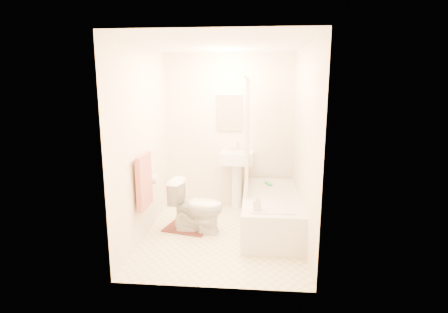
# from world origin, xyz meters

# --- Properties ---
(floor) EXTENTS (2.40, 2.40, 0.00)m
(floor) POSITION_xyz_m (0.00, 0.00, 0.00)
(floor) COLOR beige
(floor) RESTS_ON ground
(ceiling) EXTENTS (2.40, 2.40, 0.00)m
(ceiling) POSITION_xyz_m (0.00, 0.00, 2.40)
(ceiling) COLOR white
(ceiling) RESTS_ON ground
(wall_back) EXTENTS (2.00, 0.02, 2.40)m
(wall_back) POSITION_xyz_m (0.00, 1.20, 1.20)
(wall_back) COLOR beige
(wall_back) RESTS_ON ground
(wall_left) EXTENTS (0.02, 2.40, 2.40)m
(wall_left) POSITION_xyz_m (-1.00, 0.00, 1.20)
(wall_left) COLOR beige
(wall_left) RESTS_ON ground
(wall_right) EXTENTS (0.02, 2.40, 2.40)m
(wall_right) POSITION_xyz_m (1.00, 0.00, 1.20)
(wall_right) COLOR beige
(wall_right) RESTS_ON ground
(mirror) EXTENTS (0.40, 0.03, 0.55)m
(mirror) POSITION_xyz_m (0.00, 1.18, 1.50)
(mirror) COLOR white
(mirror) RESTS_ON wall_back
(curtain_rod) EXTENTS (0.03, 1.70, 0.03)m
(curtain_rod) POSITION_xyz_m (0.30, 0.10, 2.00)
(curtain_rod) COLOR silver
(curtain_rod) RESTS_ON wall_back
(shower_curtain) EXTENTS (0.04, 0.80, 1.55)m
(shower_curtain) POSITION_xyz_m (0.30, 0.50, 1.22)
(shower_curtain) COLOR silver
(shower_curtain) RESTS_ON curtain_rod
(towel_bar) EXTENTS (0.02, 0.60, 0.02)m
(towel_bar) POSITION_xyz_m (-0.96, -0.25, 1.10)
(towel_bar) COLOR silver
(towel_bar) RESTS_ON wall_left
(towel) EXTENTS (0.06, 0.45, 0.66)m
(towel) POSITION_xyz_m (-0.93, -0.25, 0.78)
(towel) COLOR #CC7266
(towel) RESTS_ON towel_bar
(toilet_paper) EXTENTS (0.11, 0.12, 0.12)m
(toilet_paper) POSITION_xyz_m (-0.93, 0.12, 0.70)
(toilet_paper) COLOR white
(toilet_paper) RESTS_ON wall_left
(toilet) EXTENTS (0.74, 0.46, 0.70)m
(toilet) POSITION_xyz_m (-0.35, 0.10, 0.35)
(toilet) COLOR silver
(toilet) RESTS_ON floor
(sink) EXTENTS (0.52, 0.43, 0.99)m
(sink) POSITION_xyz_m (0.13, 1.06, 0.50)
(sink) COLOR white
(sink) RESTS_ON floor
(bathtub) EXTENTS (0.74, 1.69, 0.48)m
(bathtub) POSITION_xyz_m (0.63, 0.30, 0.24)
(bathtub) COLOR silver
(bathtub) RESTS_ON floor
(bath_mat) EXTENTS (0.67, 0.56, 0.02)m
(bath_mat) POSITION_xyz_m (-0.50, 0.18, 0.01)
(bath_mat) COLOR #543122
(bath_mat) RESTS_ON floor
(soap_bottle) EXTENTS (0.09, 0.09, 0.19)m
(soap_bottle) POSITION_xyz_m (0.44, -0.33, 0.57)
(soap_bottle) COLOR white
(soap_bottle) RESTS_ON bathtub
(scrub_brush) EXTENTS (0.11, 0.21, 0.04)m
(scrub_brush) POSITION_xyz_m (0.61, 0.75, 0.50)
(scrub_brush) COLOR #39BF5A
(scrub_brush) RESTS_ON bathtub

